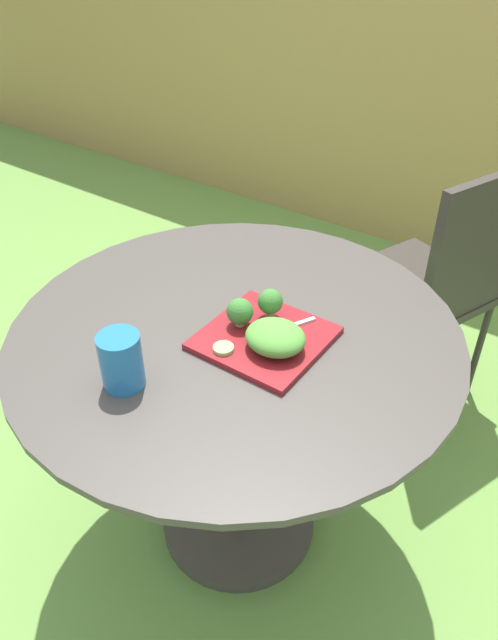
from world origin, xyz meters
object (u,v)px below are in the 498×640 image
(patio_chair, at_px, (442,274))
(salad_plate, at_px, (263,339))
(drinking_glass, at_px, (122,363))
(fork, at_px, (279,330))

(patio_chair, relative_size, salad_plate, 3.54)
(drinking_glass, xyz_separation_m, fork, (0.17, 0.31, -0.04))
(salad_plate, height_order, drinking_glass, drinking_glass)
(patio_chair, xyz_separation_m, fork, (-0.12, -0.79, 0.22))
(salad_plate, bearing_deg, patio_chair, 80.83)
(patio_chair, distance_m, salad_plate, 0.86)
(drinking_glass, height_order, fork, drinking_glass)
(fork, bearing_deg, salad_plate, -115.32)
(drinking_glass, relative_size, fork, 0.81)
(drinking_glass, bearing_deg, salad_plate, 60.95)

